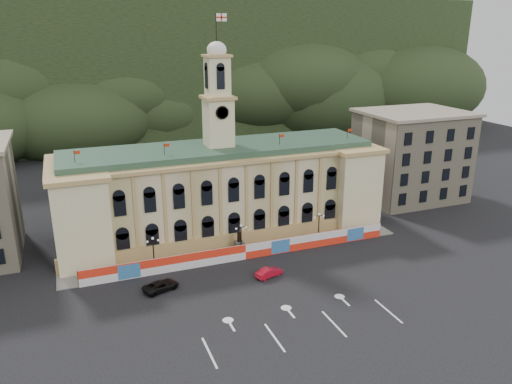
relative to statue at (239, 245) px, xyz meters
name	(u,v)px	position (x,y,z in m)	size (l,w,h in m)	color
ground	(285,306)	(0.00, -18.00, -1.19)	(260.00, 260.00, 0.00)	black
lane_markings	(301,326)	(0.00, -23.00, -1.18)	(26.00, 10.00, 0.02)	white
hill_ridge	(136,76)	(0.03, 103.99, 18.30)	(230.00, 80.00, 64.00)	black
city_hall	(221,189)	(0.00, 9.63, 6.66)	(56.20, 17.60, 37.10)	beige
side_building_right	(411,155)	(43.00, 12.93, 8.14)	(21.00, 17.00, 18.60)	tan
hoarding_fence	(246,252)	(0.06, -2.93, 0.06)	(50.00, 0.44, 2.50)	red
pavement	(240,252)	(0.00, -0.25, -1.11)	(56.00, 5.50, 0.16)	slate
statue	(239,245)	(0.00, 0.00, 0.00)	(1.40, 1.40, 3.72)	#595651
lamp_left	(153,250)	(-14.00, -1.00, 1.89)	(1.96, 0.44, 5.15)	black
lamp_center	(241,237)	(0.00, -1.00, 1.89)	(1.96, 0.44, 5.15)	black
lamp_right	(319,225)	(14.00, -1.00, 1.89)	(1.96, 0.44, 5.15)	black
red_sedan	(269,272)	(1.21, -9.72, -0.49)	(4.49, 2.64, 1.40)	#B50C20
black_suv	(161,286)	(-14.37, -8.04, -0.48)	(5.56, 3.76, 1.41)	black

